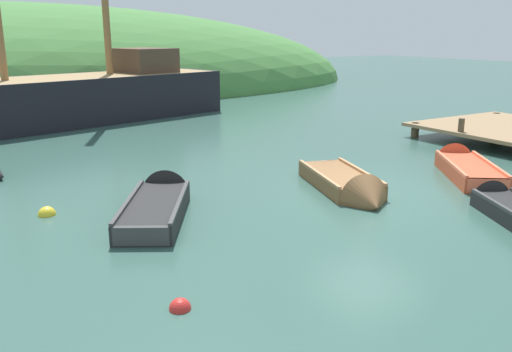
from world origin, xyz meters
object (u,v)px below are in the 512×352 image
object	(u,v)px
rowboat_outer_right	(159,205)
rowboat_near_dock	(349,188)
buoy_red	(180,309)
sailing_ship	(72,105)
buoy_yellow	(47,215)
rowboat_far	(463,168)

from	to	relation	value
rowboat_outer_right	rowboat_near_dock	bearing A→B (deg)	-74.51
buoy_red	sailing_ship	bearing A→B (deg)	81.46
rowboat_outer_right	buoy_yellow	distance (m)	2.36
buoy_yellow	rowboat_far	bearing A→B (deg)	-12.43
buoy_yellow	buoy_red	bearing A→B (deg)	-81.26
rowboat_far	buoy_yellow	xyz separation A→B (m)	(-10.46, 2.30, -0.14)
sailing_ship	rowboat_far	bearing A→B (deg)	101.64
sailing_ship	rowboat_outer_right	bearing A→B (deg)	70.19
rowboat_near_dock	rowboat_outer_right	size ratio (longest dim) A/B	0.97
sailing_ship	rowboat_outer_right	world-z (taller)	sailing_ship
sailing_ship	rowboat_outer_right	size ratio (longest dim) A/B	4.41
rowboat_outer_right	buoy_red	size ratio (longest dim) A/B	11.98
rowboat_far	rowboat_outer_right	bearing A→B (deg)	116.98
rowboat_far	buoy_yellow	world-z (taller)	rowboat_far
sailing_ship	buoy_red	size ratio (longest dim) A/B	52.80
rowboat_outer_right	buoy_red	world-z (taller)	rowboat_outer_right
rowboat_near_dock	buoy_yellow	size ratio (longest dim) A/B	9.84
rowboat_far	buoy_red	world-z (taller)	rowboat_far
sailing_ship	buoy_red	bearing A→B (deg)	67.09
buoy_yellow	buoy_red	xyz separation A→B (m)	(0.79, -5.16, 0.00)
rowboat_outer_right	rowboat_far	size ratio (longest dim) A/B	1.05
sailing_ship	buoy_yellow	xyz separation A→B (m)	(-3.39, -12.17, -0.76)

